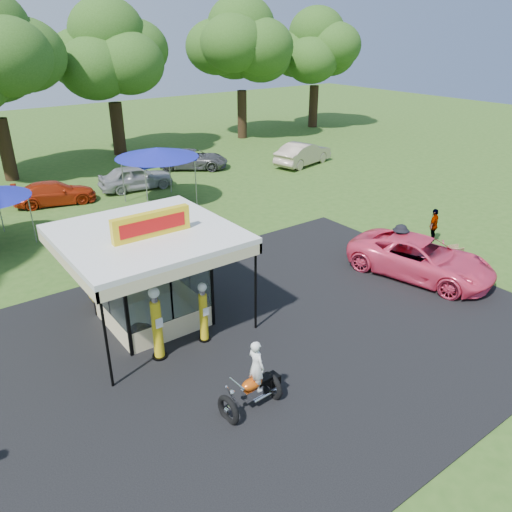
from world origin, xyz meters
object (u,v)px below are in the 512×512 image
at_px(motorcycle, 254,381).
at_px(tent_east, 157,153).
at_px(bg_car_c, 136,177).
at_px(gas_station_kiosk, 150,275).
at_px(kiosk_car, 128,285).
at_px(pink_sedan, 421,258).
at_px(gas_pump_right, 203,314).
at_px(a_frame_sign, 454,256).
at_px(gas_pump_left, 157,325).
at_px(bg_car_b, 55,193).
at_px(spectator_east_a, 399,246).
at_px(spectator_east_b, 434,225).
at_px(bg_car_d, 193,159).
at_px(bg_car_e, 303,154).

distance_m(motorcycle, tent_east, 18.15).
relative_size(motorcycle, bg_car_c, 0.47).
distance_m(gas_station_kiosk, kiosk_car, 2.56).
bearing_deg(pink_sedan, motorcycle, 178.15).
distance_m(gas_pump_right, kiosk_car, 4.43).
bearing_deg(a_frame_sign, gas_pump_left, -165.84).
xyz_separation_m(gas_station_kiosk, bg_car_b, (1.09, 15.03, -1.12)).
relative_size(motorcycle, spectator_east_a, 1.12).
xyz_separation_m(a_frame_sign, spectator_east_b, (1.55, 2.21, 0.36)).
height_order(kiosk_car, spectator_east_b, spectator_east_b).
relative_size(a_frame_sign, bg_car_b, 0.20).
xyz_separation_m(a_frame_sign, spectator_east_a, (-1.97, 1.45, 0.49)).
bearing_deg(gas_pump_left, bg_car_b, 83.57).
relative_size(a_frame_sign, bg_car_c, 0.20).
relative_size(gas_pump_left, a_frame_sign, 2.72).
bearing_deg(gas_pump_right, bg_car_c, 72.69).
distance_m(spectator_east_b, tent_east, 15.28).
xyz_separation_m(gas_pump_left, bg_car_d, (12.41, 19.29, -0.51)).
distance_m(gas_pump_left, pink_sedan, 11.28).
xyz_separation_m(gas_pump_left, kiosk_car, (0.84, 4.31, -0.71)).
bearing_deg(motorcycle, spectator_east_a, 15.07).
xyz_separation_m(gas_pump_right, bg_car_c, (5.31, 17.03, -0.25)).
height_order(motorcycle, pink_sedan, motorcycle).
distance_m(gas_pump_right, pink_sedan, 9.66).
height_order(bg_car_c, bg_car_d, bg_car_c).
xyz_separation_m(gas_station_kiosk, bg_car_d, (11.57, 17.19, -1.10)).
xyz_separation_m(a_frame_sign, tent_east, (-6.30, 15.15, 2.50)).
xyz_separation_m(gas_pump_right, pink_sedan, (9.58, -1.25, -0.22)).
height_order(kiosk_car, tent_east, tent_east).
bearing_deg(gas_pump_right, gas_station_kiosk, 110.16).
bearing_deg(bg_car_e, motorcycle, 122.15).
bearing_deg(spectator_east_b, a_frame_sign, 36.84).
xyz_separation_m(gas_station_kiosk, motorcycle, (0.25, -5.59, -0.96)).
relative_size(gas_station_kiosk, a_frame_sign, 5.90).
bearing_deg(bg_car_d, tent_east, 172.78).
distance_m(gas_station_kiosk, bg_car_b, 15.11).
bearing_deg(kiosk_car, pink_sedan, -118.30).
relative_size(gas_station_kiosk, pink_sedan, 0.93).
height_order(kiosk_car, bg_car_d, bg_car_d).
bearing_deg(pink_sedan, gas_pump_left, 159.31).
xyz_separation_m(kiosk_car, tent_east, (6.04, 9.27, 2.48)).
bearing_deg(pink_sedan, gas_pump_right, 158.32).
xyz_separation_m(spectator_east_b, bg_car_c, (-7.80, 16.37, -0.05)).
distance_m(gas_station_kiosk, tent_east, 13.02).
bearing_deg(gas_pump_right, a_frame_sign, -7.67).
height_order(gas_pump_right, bg_car_d, gas_pump_right).
height_order(gas_pump_right, bg_car_e, gas_pump_right).
relative_size(spectator_east_a, bg_car_d, 0.39).
height_order(a_frame_sign, bg_car_b, bg_car_b).
height_order(bg_car_c, bg_car_e, bg_car_e).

